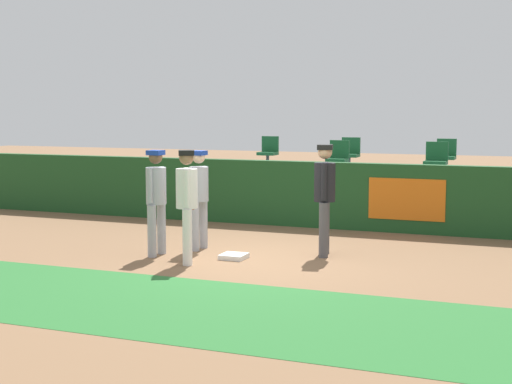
{
  "coord_description": "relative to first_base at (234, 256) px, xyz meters",
  "views": [
    {
      "loc": [
        4.42,
        -10.92,
        2.43
      ],
      "look_at": [
        -0.28,
        1.01,
        1.0
      ],
      "focal_mm": 51.74,
      "sensor_mm": 36.0,
      "label": 1
    }
  ],
  "objects": [
    {
      "name": "seat_back_left",
      "position": [
        -1.96,
        6.88,
        1.35
      ],
      "size": [
        0.45,
        0.44,
        0.84
      ],
      "color": "#4C4C51",
      "rests_on": "bleacher_platform"
    },
    {
      "name": "player_coach_visitor",
      "position": [
        -0.88,
        0.54,
        0.96
      ],
      "size": [
        0.34,
        0.49,
        1.73
      ],
      "rotation": [
        0.0,
        0.0,
        -1.61
      ],
      "color": "#9EA3AD",
      "rests_on": "ground_plane"
    },
    {
      "name": "seat_back_center",
      "position": [
        0.18,
        6.88,
        1.35
      ],
      "size": [
        0.46,
        0.44,
        0.84
      ],
      "color": "#4C4C51",
      "rests_on": "bleacher_platform"
    },
    {
      "name": "seat_front_center",
      "position": [
        0.37,
        5.08,
        1.35
      ],
      "size": [
        0.44,
        0.44,
        0.84
      ],
      "color": "#4C4C51",
      "rests_on": "bleacher_platform"
    },
    {
      "name": "ground_plane",
      "position": [
        0.28,
        -0.01,
        -0.04
      ],
      "size": [
        60.0,
        60.0,
        0.0
      ],
      "primitive_type": "plane",
      "color": "brown"
    },
    {
      "name": "seat_back_right",
      "position": [
        2.51,
        6.88,
        1.35
      ],
      "size": [
        0.45,
        0.44,
        0.84
      ],
      "color": "#4C4C51",
      "rests_on": "bleacher_platform"
    },
    {
      "name": "seat_front_right",
      "position": [
        2.53,
        5.08,
        1.35
      ],
      "size": [
        0.47,
        0.44,
        0.84
      ],
      "color": "#4C4C51",
      "rests_on": "bleacher_platform"
    },
    {
      "name": "player_fielder_home",
      "position": [
        -0.55,
        -0.58,
        1.0
      ],
      "size": [
        0.46,
        0.58,
        1.8
      ],
      "rotation": [
        0.0,
        0.0,
        -1.1
      ],
      "color": "white",
      "rests_on": "ground_plane"
    },
    {
      "name": "first_base",
      "position": [
        0.0,
        0.0,
        0.0
      ],
      "size": [
        0.4,
        0.4,
        0.08
      ],
      "primitive_type": "cube",
      "color": "white",
      "rests_on": "ground_plane"
    },
    {
      "name": "field_wall",
      "position": [
        0.29,
        3.64,
        0.64
      ],
      "size": [
        18.0,
        0.26,
        1.37
      ],
      "color": "#19471E",
      "rests_on": "ground_plane"
    },
    {
      "name": "player_umpire",
      "position": [
        1.3,
        0.81,
        1.04
      ],
      "size": [
        0.42,
        0.51,
        1.86
      ],
      "rotation": [
        0.0,
        0.0,
        -1.36
      ],
      "color": "#4C4C51",
      "rests_on": "ground_plane"
    },
    {
      "name": "player_runner_visitor",
      "position": [
        -1.31,
        -0.21,
        0.98
      ],
      "size": [
        0.34,
        0.5,
        1.77
      ],
      "rotation": [
        0.0,
        0.0,
        -1.59
      ],
      "color": "#9EA3AD",
      "rests_on": "ground_plane"
    },
    {
      "name": "grass_foreground_strip",
      "position": [
        0.28,
        -2.96,
        -0.04
      ],
      "size": [
        18.0,
        2.8,
        0.01
      ],
      "primitive_type": "cube",
      "color": "#26662B",
      "rests_on": "ground_plane"
    },
    {
      "name": "bleacher_platform",
      "position": [
        0.28,
        6.21,
        0.42
      ],
      "size": [
        18.0,
        4.8,
        0.91
      ],
      "primitive_type": "cube",
      "color": "#59595E",
      "rests_on": "ground_plane"
    }
  ]
}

